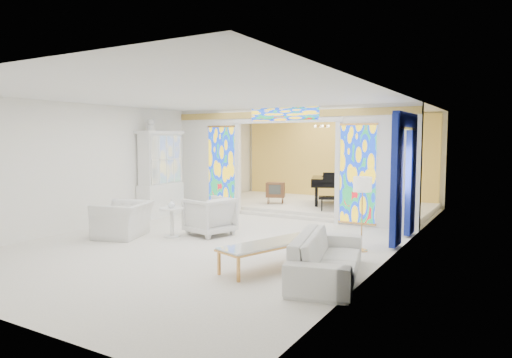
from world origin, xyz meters
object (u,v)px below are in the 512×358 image
Objects in this scene: china_cabinet at (161,175)px; armchair_left at (123,220)px; coffee_table at (272,244)px; sofa at (327,256)px; armchair_right at (210,216)px; tv_console at (275,190)px; grand_piano at (338,182)px.

china_cabinet is 2.87m from armchair_left.
sofa is at bearing -3.12° from coffee_table.
armchair_right is 4.10m from tv_console.
coffee_table is (5.16, -3.01, -0.77)m from china_cabinet.
tv_console is (2.22, 2.70, -0.57)m from china_cabinet.
grand_piano reaches higher than coffee_table.
coffee_table is (4.01, -0.50, 0.02)m from armchair_left.
armchair_right is 1.43× the size of tv_console.
china_cabinet is 1.16× the size of sofa.
china_cabinet is 3.11m from armchair_right.
tv_console is (-0.47, 4.07, 0.17)m from armchair_right.
sofa reaches higher than coffee_table.
armchair_left reaches higher than coffee_table.
sofa is (3.48, -1.69, -0.08)m from armchair_right.
tv_console reaches higher than armchair_left.
china_cabinet reaches higher than grand_piano.
grand_piano is at bearing 42.83° from china_cabinet.
armchair_right reaches higher than tv_console.
china_cabinet is at bearing -102.03° from armchair_right.
sofa is 0.84× the size of grand_piano.
grand_piano is at bearing 136.03° from armchair_left.
armchair_right is at bearing -27.09° from china_cabinet.
armchair_left is 5.05m from sofa.
armchair_left is 1.25× the size of armchair_right.
armchair_right is at bearing 146.60° from coffee_table.
china_cabinet reaches higher than coffee_table.
sofa is at bearing -26.39° from china_cabinet.
grand_piano is (-2.27, 6.67, 0.51)m from sofa.
coffee_table is at bearing 72.95° from sofa.
sofa is 1.14× the size of coffee_table.
grand_piano is (3.89, 3.61, -0.31)m from china_cabinet.
sofa is at bearing -76.78° from tv_console.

